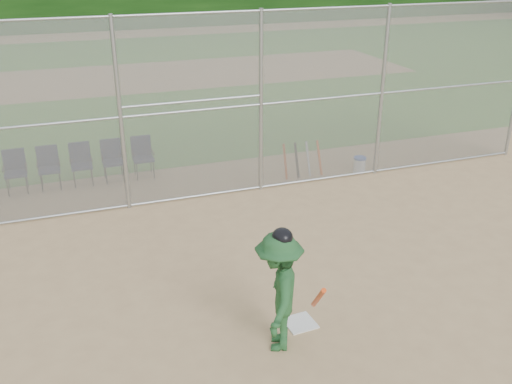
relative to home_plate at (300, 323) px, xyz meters
name	(u,v)px	position (x,y,z in m)	size (l,w,h in m)	color
ground	(312,322)	(0.18, -0.03, -0.01)	(100.00, 100.00, 0.00)	tan
grass_strip	(133,77)	(0.18, 17.97, 0.00)	(100.00, 100.00, 0.00)	#316B20
dirt_patch_far	(133,77)	(0.18, 17.97, 0.00)	(24.00, 24.00, 0.00)	tan
backstop_fence	(216,105)	(0.18, 4.97, 2.06)	(16.09, 0.09, 4.00)	gray
home_plate	(300,323)	(0.00, 0.00, 0.00)	(0.44, 0.44, 0.02)	silver
batter_at_plate	(279,291)	(-0.49, -0.34, 0.88)	(1.06, 1.37, 1.84)	#205127
water_cooler	(360,165)	(3.84, 5.14, 0.19)	(0.31, 0.31, 0.39)	white
spare_bats	(302,159)	(2.42, 5.43, 0.40)	(0.96, 0.39, 0.83)	#D84C14
chair_2	(16,172)	(-4.07, 6.65, 0.47)	(0.54, 0.52, 0.96)	#0D1733
chair_3	(49,169)	(-3.36, 6.65, 0.47)	(0.54, 0.52, 0.96)	#0D1733
chair_4	(82,165)	(-2.64, 6.65, 0.47)	(0.54, 0.52, 0.96)	#0D1733
chair_5	(113,161)	(-1.93, 6.65, 0.47)	(0.54, 0.52, 0.96)	#0D1733
chair_6	(143,158)	(-1.21, 6.65, 0.47)	(0.54, 0.52, 0.96)	#0D1733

